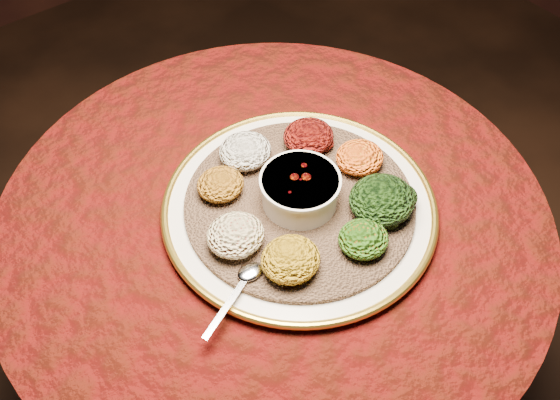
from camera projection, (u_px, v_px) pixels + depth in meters
table at (274, 269)px, 1.21m from camera, size 0.96×0.96×0.73m
platter at (299, 207)px, 1.06m from camera, size 0.47×0.47×0.02m
injera at (299, 203)px, 1.05m from camera, size 0.52×0.52×0.01m
stew_bowl at (300, 189)px, 1.03m from camera, size 0.13×0.13×0.06m
spoon at (247, 277)px, 0.95m from camera, size 0.14×0.07×0.01m
portion_ayib at (245, 151)px, 1.09m from camera, size 0.09×0.09×0.05m
portion_kitfo at (308, 136)px, 1.12m from camera, size 0.09×0.09×0.04m
portion_tikil at (360, 157)px, 1.09m from camera, size 0.09×0.08×0.04m
portion_gomen at (382, 200)px, 1.02m from camera, size 0.11×0.11×0.05m
portion_mixveg at (363, 239)px, 0.98m from camera, size 0.08×0.08×0.04m
portion_kik at (291, 259)px, 0.95m from camera, size 0.09×0.09×0.04m
portion_timatim at (236, 235)px, 0.98m from camera, size 0.09×0.09×0.04m
portion_shiro at (220, 184)px, 1.05m from camera, size 0.08×0.08×0.04m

